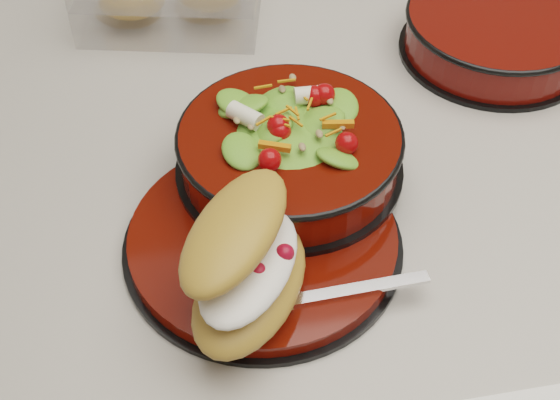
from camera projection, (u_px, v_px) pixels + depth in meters
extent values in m
cube|color=white|center=(405.00, 340.00, 1.22)|extent=(1.16, 0.66, 0.86)
cube|color=#B4B1A5|center=(451.00, 121.00, 0.89)|extent=(1.24, 0.74, 0.04)
cylinder|color=black|center=(263.00, 245.00, 0.73)|extent=(0.26, 0.26, 0.01)
cylinder|color=#500A02|center=(263.00, 238.00, 0.73)|extent=(0.25, 0.25, 0.01)
torus|color=black|center=(275.00, 242.00, 0.72)|extent=(0.14, 0.14, 0.01)
cylinder|color=black|center=(289.00, 168.00, 0.78)|extent=(0.23, 0.23, 0.01)
cylinder|color=#500A02|center=(290.00, 149.00, 0.76)|extent=(0.21, 0.21, 0.04)
torus|color=black|center=(290.00, 136.00, 0.74)|extent=(0.22, 0.22, 0.01)
ellipsoid|color=#4F8525|center=(290.00, 139.00, 0.75)|extent=(0.18, 0.18, 0.07)
sphere|color=#BA0707|center=(337.00, 100.00, 0.72)|extent=(0.02, 0.02, 0.02)
sphere|color=#BA0707|center=(305.00, 77.00, 0.75)|extent=(0.02, 0.02, 0.02)
sphere|color=#BA0707|center=(260.00, 82.00, 0.74)|extent=(0.02, 0.02, 0.02)
sphere|color=#BA0707|center=(242.00, 111.00, 0.71)|extent=(0.02, 0.02, 0.02)
sphere|color=#BA0707|center=(274.00, 136.00, 0.69)|extent=(0.02, 0.02, 0.02)
sphere|color=#BA0707|center=(322.00, 130.00, 0.69)|extent=(0.02, 0.02, 0.02)
cylinder|color=silver|center=(313.00, 77.00, 0.75)|extent=(0.03, 0.04, 0.02)
cylinder|color=silver|center=(245.00, 98.00, 0.73)|extent=(0.04, 0.03, 0.02)
cube|color=orange|center=(275.00, 128.00, 0.69)|extent=(0.03, 0.03, 0.01)
cube|color=orange|center=(339.00, 106.00, 0.71)|extent=(0.03, 0.02, 0.01)
ellipsoid|color=#B28136|center=(250.00, 286.00, 0.65)|extent=(0.15, 0.17, 0.04)
ellipsoid|color=white|center=(249.00, 267.00, 0.63)|extent=(0.13, 0.15, 0.02)
ellipsoid|color=#B28136|center=(245.00, 229.00, 0.63)|extent=(0.14, 0.16, 0.04)
sphere|color=#AD0C1C|center=(220.00, 266.00, 0.63)|extent=(0.02, 0.02, 0.02)
sphere|color=#AD0C1C|center=(258.00, 271.00, 0.62)|extent=(0.02, 0.02, 0.02)
sphere|color=#AD0C1C|center=(285.00, 253.00, 0.64)|extent=(0.02, 0.02, 0.02)
sphere|color=#AD0C1C|center=(234.00, 252.00, 0.64)|extent=(0.02, 0.02, 0.02)
sphere|color=#191947|center=(237.00, 257.00, 0.63)|extent=(0.01, 0.01, 0.01)
sphere|color=#191947|center=(264.00, 258.00, 0.63)|extent=(0.01, 0.01, 0.01)
sphere|color=#191947|center=(250.00, 266.00, 0.63)|extent=(0.01, 0.01, 0.01)
cube|color=silver|center=(358.00, 289.00, 0.67)|extent=(0.13, 0.02, 0.00)
cube|color=silver|center=(268.00, 305.00, 0.66)|extent=(0.04, 0.02, 0.00)
cylinder|color=black|center=(492.00, 51.00, 0.94)|extent=(0.23, 0.23, 0.01)
cylinder|color=#560A05|center=(497.00, 32.00, 0.92)|extent=(0.21, 0.21, 0.05)
torus|color=black|center=(500.00, 18.00, 0.91)|extent=(0.22, 0.22, 0.01)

